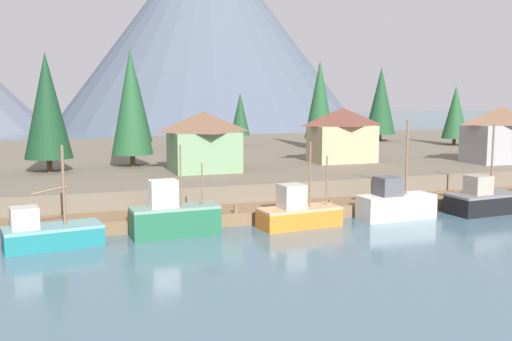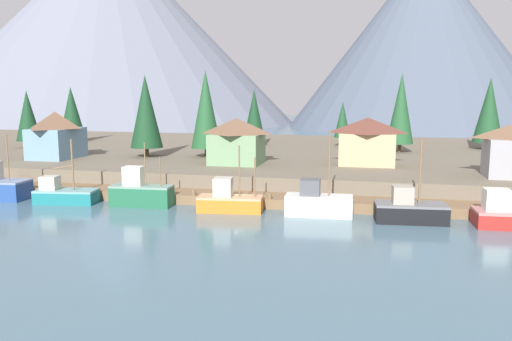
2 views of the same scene
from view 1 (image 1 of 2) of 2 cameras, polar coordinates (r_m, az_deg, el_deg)
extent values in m
cube|color=#476675|center=(66.68, -3.59, -1.82)|extent=(400.00, 400.00, 1.00)
cube|color=brown|center=(49.65, 1.91, -3.88)|extent=(80.00, 4.00, 1.00)
cylinder|color=brown|center=(44.79, -21.97, -5.29)|extent=(0.36, 0.36, 1.60)
cylinder|color=brown|center=(45.02, -11.72, -4.83)|extent=(0.36, 0.36, 1.60)
cylinder|color=brown|center=(46.65, -1.91, -4.24)|extent=(0.36, 0.36, 1.60)
cylinder|color=brown|center=(49.53, 7.00, -3.60)|extent=(0.36, 0.36, 1.60)
cylinder|color=brown|center=(53.46, 14.75, -2.97)|extent=(0.36, 0.36, 1.60)
cylinder|color=brown|center=(58.23, 21.33, -2.40)|extent=(0.36, 0.36, 1.60)
cube|color=#665B4C|center=(77.97, -5.93, 0.81)|extent=(400.00, 56.00, 2.50)
cone|color=#475160|center=(186.57, -4.68, 13.36)|extent=(90.02, 90.02, 58.68)
cube|color=#196B70|center=(42.66, -18.50, -6.01)|extent=(6.59, 3.58, 1.23)
cube|color=#679496|center=(42.50, -18.54, -5.07)|extent=(6.59, 3.58, 0.20)
cube|color=#B2AD9E|center=(42.12, -20.92, -4.17)|extent=(1.93, 1.82, 1.41)
cylinder|color=brown|center=(42.13, -17.62, -1.32)|extent=(0.20, 0.20, 5.31)
cylinder|color=brown|center=(42.03, -18.85, -1.77)|extent=(2.31, 0.48, 0.51)
cube|color=#1E5B3D|center=(43.90, -7.60, -4.84)|extent=(6.37, 2.58, 1.93)
cube|color=gray|center=(43.68, -7.62, -3.47)|extent=(6.37, 2.58, 0.20)
cube|color=silver|center=(43.30, -8.70, -2.15)|extent=(1.99, 1.47, 1.94)
cylinder|color=brown|center=(43.42, -7.09, -0.47)|extent=(0.13, 0.13, 4.37)
cylinder|color=brown|center=(43.95, -5.09, -1.24)|extent=(0.11, 0.11, 3.01)
cube|color=#CC6B1E|center=(46.43, 4.09, -4.50)|extent=(6.49, 3.13, 1.30)
cube|color=tan|center=(46.28, 4.09, -3.59)|extent=(6.49, 3.13, 0.20)
cube|color=#B2AD9E|center=(45.76, 3.35, -2.43)|extent=(1.94, 1.95, 1.82)
cylinder|color=brown|center=(46.29, 5.09, -0.34)|extent=(0.15, 0.15, 4.99)
cylinder|color=brown|center=(47.14, 6.66, -0.93)|extent=(0.12, 0.12, 3.84)
cube|color=silver|center=(50.51, 13.00, -3.44)|extent=(6.37, 2.66, 1.75)
cube|color=silver|center=(50.34, 13.03, -2.35)|extent=(6.37, 2.66, 0.20)
cube|color=#4C4C51|center=(49.73, 12.28, -1.45)|extent=(1.91, 1.93, 1.51)
cylinder|color=brown|center=(50.43, 13.98, 1.23)|extent=(0.17, 0.17, 6.05)
cube|color=black|center=(54.96, 20.61, -2.99)|extent=(6.50, 3.51, 1.49)
cube|color=slate|center=(54.82, 20.65, -2.12)|extent=(6.50, 3.51, 0.20)
cube|color=gray|center=(54.16, 20.13, -1.27)|extent=(1.93, 1.88, 1.56)
cylinder|color=brown|center=(54.90, 21.31, 1.04)|extent=(0.18, 0.18, 5.82)
cube|color=gray|center=(71.43, 21.96, 2.37)|extent=(7.33, 4.64, 4.14)
pyramid|color=brown|center=(71.25, 22.08, 4.82)|extent=(7.70, 4.87, 1.98)
cube|color=tan|center=(67.21, 8.07, 2.50)|extent=(6.75, 4.25, 4.01)
pyramid|color=brown|center=(67.02, 8.12, 5.03)|extent=(7.08, 4.46, 1.94)
cube|color=#6B8E66|center=(59.26, -4.92, 1.80)|extent=(6.29, 5.62, 3.84)
pyramid|color=brown|center=(59.04, -4.95, 4.60)|extent=(6.60, 5.90, 1.96)
cylinder|color=#4C3823|center=(83.42, 5.94, 2.57)|extent=(0.50, 0.50, 1.32)
cone|color=#1E4C28|center=(83.12, 6.00, 6.66)|extent=(4.02, 4.02, 10.57)
cylinder|color=#4C3823|center=(61.69, -18.81, 0.48)|extent=(0.50, 0.50, 1.35)
cone|color=#14381E|center=(61.29, -19.04, 5.79)|extent=(4.51, 4.51, 10.08)
cylinder|color=#4C3823|center=(86.57, -1.48, 2.85)|extent=(0.50, 0.50, 1.50)
cone|color=#194223|center=(86.34, -1.49, 5.34)|extent=(2.74, 2.74, 6.02)
cylinder|color=#4C3823|center=(81.02, -10.96, 2.24)|extent=(0.50, 0.50, 1.09)
cone|color=#14381E|center=(80.73, -11.05, 5.63)|extent=(3.63, 3.63, 8.50)
cylinder|color=#4C3823|center=(91.78, 18.09, 2.59)|extent=(0.50, 0.50, 1.01)
cone|color=#1E4C28|center=(91.54, 18.20, 5.24)|extent=(3.65, 3.65, 7.48)
cylinder|color=#4C3823|center=(96.55, 11.55, 3.07)|extent=(0.50, 0.50, 1.11)
cone|color=#194223|center=(96.29, 11.64, 6.44)|extent=(4.62, 4.62, 10.26)
cylinder|color=#4C3823|center=(64.10, -11.49, 0.95)|extent=(0.50, 0.50, 1.28)
cone|color=#1E4C28|center=(63.71, -11.64, 6.37)|extent=(4.22, 4.22, 10.83)
camera|label=2|loc=(31.82, 80.82, 3.26)|focal=35.92mm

